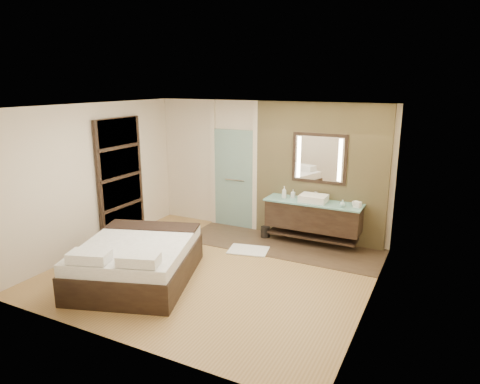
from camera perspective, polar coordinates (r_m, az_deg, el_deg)
The scene contains 15 objects.
floor at distance 7.26m, azimuth -3.58°, elevation -10.48°, with size 5.00×5.00×0.00m, color olive.
tile_strip at distance 8.35m, azimuth 5.59°, elevation -7.05°, with size 3.80×1.30×0.01m, color #3B2B20.
stone_wall at distance 8.37m, azimuth 10.52°, elevation 2.44°, with size 2.60×0.08×2.70m, color tan.
vanity at distance 8.29m, azimuth 9.71°, elevation -3.13°, with size 1.85×0.55×0.88m.
mirror_unit at distance 8.26m, azimuth 10.52°, elevation 4.41°, with size 1.06×0.04×0.96m.
frosted_door at distance 9.08m, azimuth -0.81°, elevation 2.30°, with size 1.10×0.12×2.70m.
shoji_partition at distance 8.72m, azimuth -15.61°, elevation 1.69°, with size 0.06×1.20×2.40m.
bed at distance 7.02m, azimuth -13.55°, elevation -8.89°, with size 2.20×2.46×0.79m.
bath_mat at distance 8.04m, azimuth 1.12°, elevation -7.75°, with size 0.72×0.50×0.02m, color white.
waste_bin at distance 8.69m, azimuth 3.39°, elevation -5.36°, with size 0.18×0.18×0.23m, color black.
tissue_box at distance 7.99m, azimuth 15.38°, elevation -1.63°, with size 0.12×0.12×0.10m, color white.
soap_bottle_a at distance 8.34m, azimuth 5.91°, elevation -0.04°, with size 0.09×0.09×0.23m, color silver.
soap_bottle_b at distance 8.39m, azimuth 7.08°, elevation -0.22°, with size 0.07×0.08×0.16m, color #B2B2B2.
soap_bottle_c at distance 7.94m, azimuth 13.52°, elevation -1.49°, with size 0.11×0.11×0.14m, color #A5CFCD.
cup at distance 8.00m, azimuth 15.17°, elevation -1.57°, with size 0.13×0.13×0.11m, color white.
Camera 1 is at (3.34, -5.67, 3.07)m, focal length 32.00 mm.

